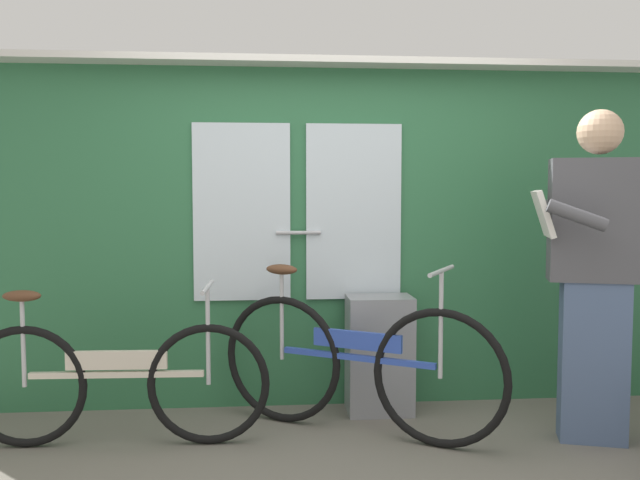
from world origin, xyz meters
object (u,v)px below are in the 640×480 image
(passenger_reading_newspaper, at_px, (594,268))
(trash_bin_by_wall, at_px, (379,354))
(bicycle_near_door, at_px, (115,381))
(bicycle_leaning_behind, at_px, (356,364))

(passenger_reading_newspaper, distance_m, trash_bin_by_wall, 1.35)
(bicycle_near_door, xyz_separation_m, passenger_reading_newspaper, (2.57, -0.14, 0.60))
(passenger_reading_newspaper, bearing_deg, bicycle_near_door, 13.47)
(bicycle_near_door, distance_m, bicycle_leaning_behind, 1.31)
(trash_bin_by_wall, bearing_deg, passenger_reading_newspaper, -28.21)
(bicycle_near_door, distance_m, trash_bin_by_wall, 1.56)
(bicycle_near_door, xyz_separation_m, bicycle_leaning_behind, (1.31, 0.07, 0.04))
(passenger_reading_newspaper, height_order, trash_bin_by_wall, passenger_reading_newspaper)
(passenger_reading_newspaper, relative_size, trash_bin_by_wall, 2.49)
(bicycle_near_door, bearing_deg, trash_bin_by_wall, 18.13)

